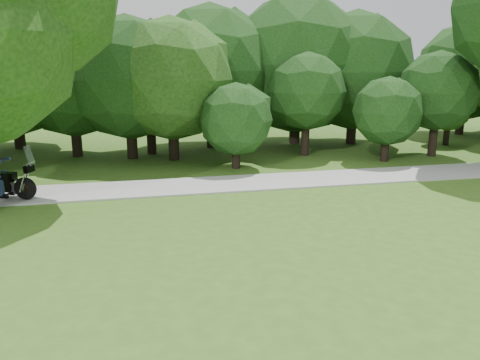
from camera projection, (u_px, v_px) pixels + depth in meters
name	position (u px, v px, depth m)	size (l,w,h in m)	color
ground	(436.00, 274.00, 9.76)	(100.00, 100.00, 0.00)	#3A621C
walkway	(305.00, 180.00, 17.32)	(60.00, 2.20, 0.06)	#A0A09B
tree_line	(256.00, 74.00, 23.01)	(39.96, 11.91, 7.70)	black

